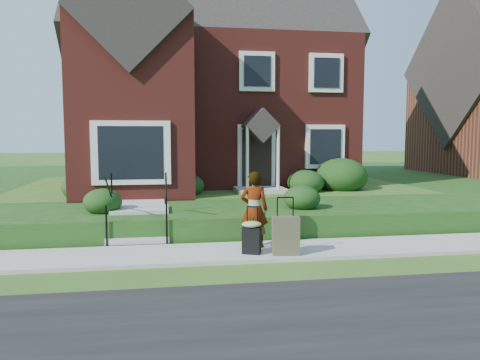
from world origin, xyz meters
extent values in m
plane|color=#2D5119|center=(0.00, 0.00, 0.00)|extent=(120.00, 120.00, 0.00)
cube|color=#9E9B93|center=(0.00, 0.00, 0.04)|extent=(60.00, 1.60, 0.08)
cube|color=#17380F|center=(4.00, 10.90, 0.30)|extent=(44.00, 20.00, 0.60)
cube|color=#9E9B93|center=(-2.50, 5.00, 0.63)|extent=(1.20, 6.00, 0.06)
cube|color=maroon|center=(0.00, 10.00, 3.30)|extent=(10.00, 8.00, 5.40)
cube|color=maroon|center=(-2.80, 5.20, 3.30)|extent=(3.60, 2.40, 5.40)
cube|color=silver|center=(-2.80, 4.05, 2.00)|extent=(2.20, 0.30, 1.80)
cube|color=black|center=(1.20, 5.94, 1.65)|extent=(1.00, 0.12, 2.10)
cube|color=black|center=(3.60, 5.95, 2.10)|extent=(1.40, 0.10, 1.50)
cube|color=#9E9B93|center=(-2.50, 1.00, 0.15)|extent=(1.40, 0.30, 0.15)
cube|color=#9E9B93|center=(-2.50, 1.30, 0.30)|extent=(1.40, 0.30, 0.15)
cube|color=#9E9B93|center=(-2.50, 1.60, 0.45)|extent=(1.40, 0.30, 0.15)
cube|color=#9E9B93|center=(-2.50, 1.90, 0.60)|extent=(1.40, 0.30, 0.15)
cube|color=#9E9B93|center=(-2.50, 2.45, 0.60)|extent=(1.40, 0.80, 0.15)
cylinder|color=black|center=(-3.15, 0.85, 0.53)|extent=(0.04, 0.04, 0.90)
cylinder|color=black|center=(-3.15, 2.05, 1.13)|extent=(0.04, 0.04, 0.90)
cylinder|color=black|center=(-1.85, 0.85, 0.53)|extent=(0.04, 0.04, 0.90)
cylinder|color=black|center=(-1.85, 2.05, 1.13)|extent=(0.04, 0.04, 0.90)
ellipsoid|color=black|center=(-4.29, 4.95, 1.04)|extent=(1.25, 1.25, 0.88)
ellipsoid|color=black|center=(-1.18, 5.25, 0.97)|extent=(1.07, 1.07, 0.75)
ellipsoid|color=black|center=(2.71, 5.25, 1.02)|extent=(1.21, 1.21, 0.84)
ellipsoid|color=black|center=(4.10, 5.67, 1.22)|extent=(1.78, 1.78, 1.24)
ellipsoid|color=black|center=(-3.40, 2.26, 0.93)|extent=(0.94, 0.94, 0.66)
ellipsoid|color=black|center=(1.64, 2.09, 0.93)|extent=(0.95, 0.95, 0.67)
imported|color=#999999|center=(0.01, 0.23, 0.91)|extent=(0.67, 0.52, 1.65)
cube|color=black|center=(-0.15, -0.32, 0.36)|extent=(0.42, 0.34, 0.55)
cylinder|color=black|center=(-0.15, -0.32, 1.04)|extent=(0.21, 0.12, 0.03)
cylinder|color=black|center=(-0.26, -0.32, 0.84)|extent=(0.02, 0.02, 0.41)
cylinder|color=black|center=(-0.04, -0.32, 0.84)|extent=(0.02, 0.02, 0.41)
cylinder|color=black|center=(-0.27, -0.32, 0.11)|extent=(0.06, 0.07, 0.06)
cylinder|color=black|center=(-0.02, -0.32, 0.11)|extent=(0.06, 0.07, 0.06)
ellipsoid|color=#83A860|center=(-0.15, -0.32, 0.69)|extent=(0.50, 0.47, 0.13)
cube|color=#4C4733|center=(0.52, -0.49, 0.47)|extent=(0.57, 0.36, 0.78)
cylinder|color=black|center=(0.52, -0.49, 1.24)|extent=(0.33, 0.06, 0.03)
cylinder|color=black|center=(0.36, -0.49, 1.05)|extent=(0.02, 0.02, 0.38)
cylinder|color=black|center=(0.69, -0.49, 1.05)|extent=(0.02, 0.02, 0.38)
cylinder|color=black|center=(0.34, -0.49, 0.11)|extent=(0.05, 0.06, 0.06)
cylinder|color=black|center=(0.71, -0.49, 0.11)|extent=(0.05, 0.06, 0.06)
camera|label=1|loc=(-1.87, -9.53, 2.50)|focal=35.00mm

